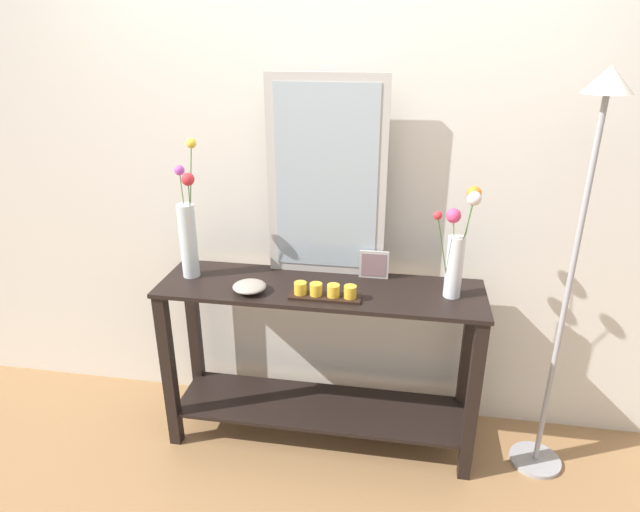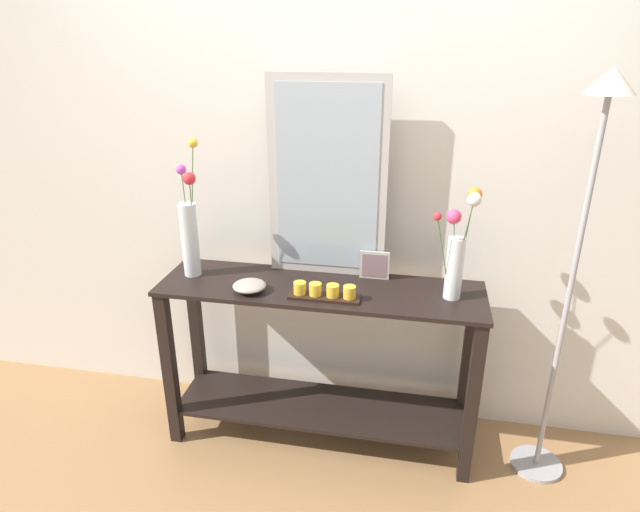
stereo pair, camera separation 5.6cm
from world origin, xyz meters
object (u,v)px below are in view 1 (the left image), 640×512
at_px(floor_lamp, 582,222).
at_px(tall_vase_left, 188,231).
at_px(console_table, 320,351).
at_px(picture_frame_small, 374,265).
at_px(mirror_leaning, 327,179).
at_px(decorative_bowl, 249,287).
at_px(vase_right, 457,248).
at_px(candle_tray, 325,292).

bearing_deg(floor_lamp, tall_vase_left, 178.60).
distance_m(console_table, floor_lamp, 1.29).
relative_size(picture_frame_small, floor_lamp, 0.08).
bearing_deg(console_table, floor_lamp, -1.04).
relative_size(mirror_leaning, decorative_bowl, 6.13).
relative_size(mirror_leaning, vase_right, 1.88).
height_order(picture_frame_small, decorative_bowl, picture_frame_small).
bearing_deg(tall_vase_left, console_table, -2.01).
bearing_deg(vase_right, floor_lamp, -3.29).
distance_m(picture_frame_small, decorative_bowl, 0.60).
height_order(console_table, decorative_bowl, decorative_bowl).
bearing_deg(tall_vase_left, vase_right, -0.67).
bearing_deg(vase_right, console_table, -179.26).
distance_m(console_table, decorative_bowl, 0.49).
height_order(console_table, candle_tray, candle_tray).
relative_size(vase_right, decorative_bowl, 3.26).
distance_m(candle_tray, picture_frame_small, 0.32).
bearing_deg(decorative_bowl, tall_vase_left, 158.60).
bearing_deg(candle_tray, tall_vase_left, 169.03).
relative_size(console_table, tall_vase_left, 2.31).
bearing_deg(mirror_leaning, candle_tray, -82.78).
distance_m(mirror_leaning, decorative_bowl, 0.61).
bearing_deg(floor_lamp, decorative_bowl, -176.45).
bearing_deg(console_table, picture_frame_small, 31.01).
distance_m(mirror_leaning, floor_lamp, 1.08).
xyz_separation_m(tall_vase_left, candle_tray, (0.67, -0.13, -0.20)).
xyz_separation_m(tall_vase_left, decorative_bowl, (0.32, -0.13, -0.20)).
height_order(mirror_leaning, tall_vase_left, mirror_leaning).
xyz_separation_m(console_table, picture_frame_small, (0.24, 0.14, 0.41)).
xyz_separation_m(candle_tray, picture_frame_small, (0.19, 0.25, 0.04)).
bearing_deg(decorative_bowl, picture_frame_small, 24.48).
xyz_separation_m(mirror_leaning, picture_frame_small, (0.23, -0.03, -0.40)).
distance_m(tall_vase_left, picture_frame_small, 0.89).
distance_m(console_table, mirror_leaning, 0.83).
xyz_separation_m(decorative_bowl, floor_lamp, (1.37, 0.09, 0.36)).
xyz_separation_m(tall_vase_left, picture_frame_small, (0.86, 0.12, -0.16)).
xyz_separation_m(vase_right, candle_tray, (-0.56, -0.12, -0.20)).
height_order(tall_vase_left, picture_frame_small, tall_vase_left).
xyz_separation_m(vase_right, picture_frame_small, (-0.36, 0.13, -0.16)).
relative_size(candle_tray, decorative_bowl, 2.09).
bearing_deg(candle_tray, floor_lamp, 4.91).
bearing_deg(console_table, candle_tray, -69.27).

